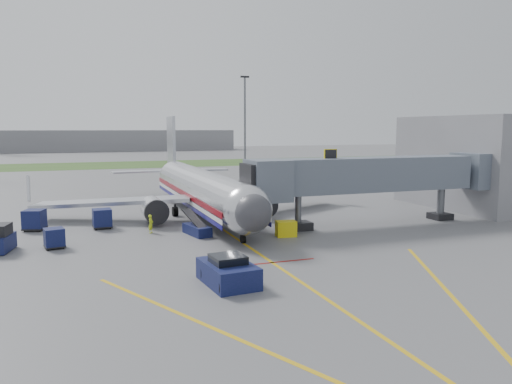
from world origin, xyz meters
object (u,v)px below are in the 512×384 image
object	(u,v)px
pushback_tug	(228,272)
belt_loader	(197,229)
ramp_worker	(151,224)
airliner	(201,189)

from	to	relation	value
pushback_tug	belt_loader	xyz separation A→B (m)	(1.39, 13.41, -0.23)
ramp_worker	belt_loader	bearing A→B (deg)	-89.14
airliner	pushback_tug	world-z (taller)	airliner
airliner	belt_loader	size ratio (longest dim) A/B	9.00
pushback_tug	belt_loader	size ratio (longest dim) A/B	1.06
belt_loader	ramp_worker	world-z (taller)	belt_loader
pushback_tug	ramp_worker	size ratio (longest dim) A/B	2.70
pushback_tug	belt_loader	distance (m)	13.48
airliner	ramp_worker	size ratio (longest dim) A/B	22.98
pushback_tug	airliner	bearing A→B (deg)	79.94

